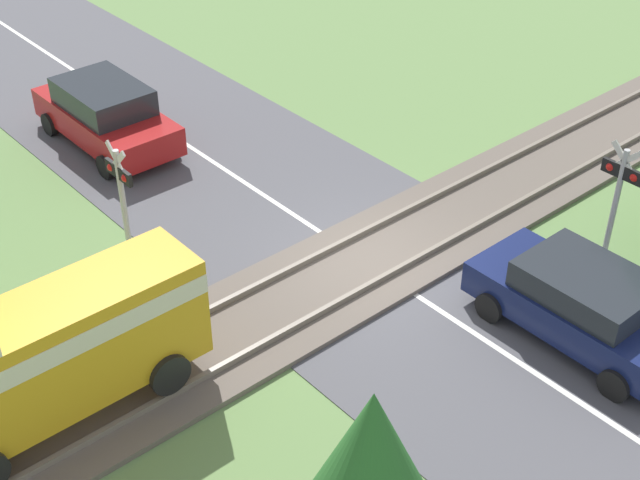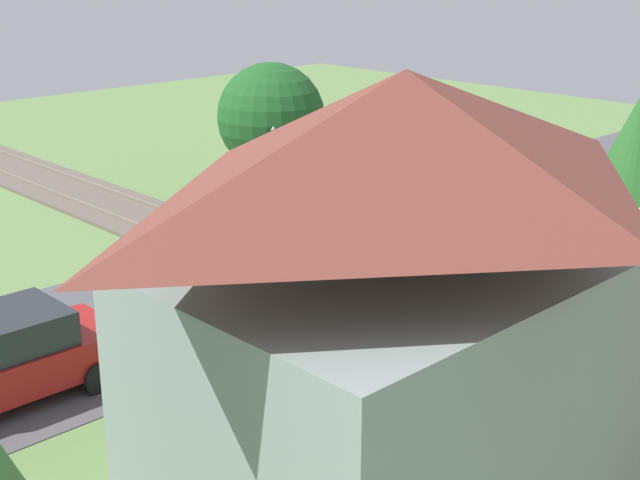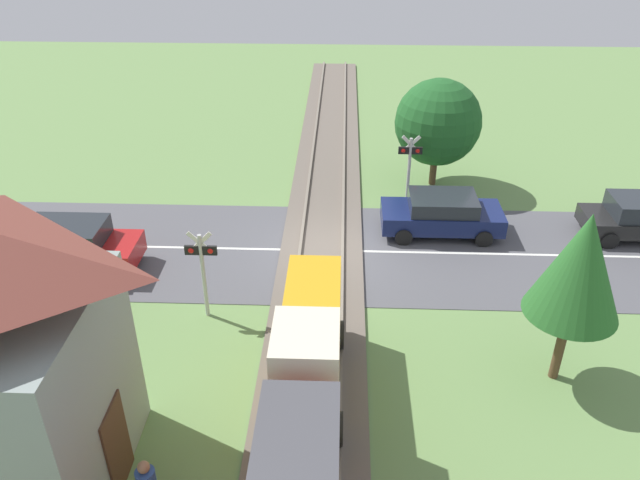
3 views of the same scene
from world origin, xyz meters
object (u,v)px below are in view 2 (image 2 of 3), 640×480
object	(u,v)px
crossing_signal_east_approach	(287,274)
station_building	(397,358)
pedestrian_by_station	(598,455)
car_near_crossing	(359,201)
car_behind_queue	(499,163)
crossing_signal_west_approach	(281,159)

from	to	relation	value
crossing_signal_east_approach	station_building	xyz separation A→B (m)	(3.41, 5.82, 1.39)
crossing_signal_east_approach	pedestrian_by_station	size ratio (longest dim) A/B	1.80
crossing_signal_east_approach	pedestrian_by_station	bearing A→B (deg)	91.68
car_near_crossing	crossing_signal_east_approach	bearing A→B (deg)	34.83
car_behind_queue	station_building	xyz separation A→B (m)	(17.72, 10.97, 2.44)
car_near_crossing	crossing_signal_west_approach	distance (m)	2.70
crossing_signal_east_approach	station_building	distance (m)	6.89
station_building	pedestrian_by_station	world-z (taller)	station_building
crossing_signal_east_approach	pedestrian_by_station	distance (m)	6.74
crossing_signal_east_approach	station_building	world-z (taller)	station_building
car_behind_queue	station_building	world-z (taller)	station_building
car_near_crossing	station_building	bearing A→B (deg)	45.39
crossing_signal_west_approach	crossing_signal_east_approach	size ratio (longest dim) A/B	1.00
crossing_signal_west_approach	station_building	distance (m)	16.54
crossing_signal_west_approach	pedestrian_by_station	world-z (taller)	crossing_signal_west_approach
car_behind_queue	station_building	bearing A→B (deg)	31.76
station_building	pedestrian_by_station	size ratio (longest dim) A/B	4.20
car_near_crossing	station_building	world-z (taller)	station_building
pedestrian_by_station	crossing_signal_west_approach	bearing A→B (deg)	-113.78
car_behind_queue	crossing_signal_west_approach	bearing A→B (deg)	-16.03
crossing_signal_west_approach	car_near_crossing	bearing A→B (deg)	114.05
car_near_crossing	crossing_signal_east_approach	xyz separation A→B (m)	(7.41, 5.15, 1.04)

